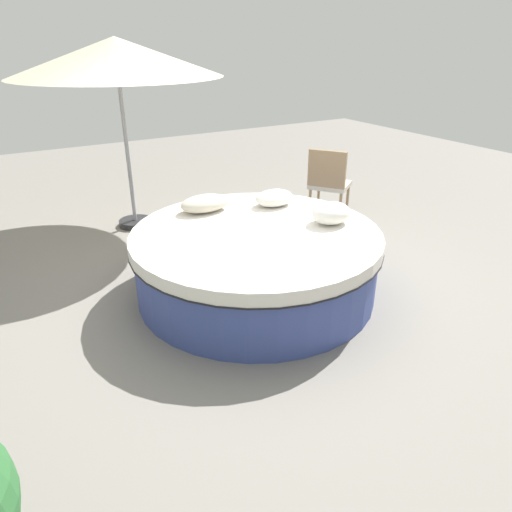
# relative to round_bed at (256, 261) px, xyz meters

# --- Properties ---
(ground_plane) EXTENTS (16.00, 16.00, 0.00)m
(ground_plane) POSITION_rel_round_bed_xyz_m (0.00, 0.00, -0.34)
(ground_plane) COLOR gray
(round_bed) EXTENTS (2.43, 2.43, 0.66)m
(round_bed) POSITION_rel_round_bed_xyz_m (0.00, 0.00, 0.00)
(round_bed) COLOR #38478C
(round_bed) RESTS_ON ground_plane
(throw_pillow_0) EXTENTS (0.41, 0.34, 0.21)m
(throw_pillow_0) POSITION_rel_round_bed_xyz_m (0.75, -0.20, 0.43)
(throw_pillow_0) COLOR white
(throw_pillow_0) RESTS_ON round_bed
(throw_pillow_1) EXTENTS (0.44, 0.32, 0.18)m
(throw_pillow_1) POSITION_rel_round_bed_xyz_m (0.55, 0.54, 0.41)
(throw_pillow_1) COLOR white
(throw_pillow_1) RESTS_ON round_bed
(throw_pillow_2) EXTENTS (0.54, 0.33, 0.18)m
(throw_pillow_2) POSITION_rel_round_bed_xyz_m (-0.18, 0.76, 0.41)
(throw_pillow_2) COLOR beige
(throw_pillow_2) RESTS_ON round_bed
(patio_chair) EXTENTS (0.71, 0.71, 0.98)m
(patio_chair) POSITION_rel_round_bed_xyz_m (1.97, 1.34, 0.22)
(patio_chair) COLOR #997A56
(patio_chair) RESTS_ON ground_plane
(patio_umbrella) EXTENTS (2.53, 2.53, 2.36)m
(patio_umbrella) POSITION_rel_round_bed_xyz_m (-0.49, 2.42, 1.78)
(patio_umbrella) COLOR #262628
(patio_umbrella) RESTS_ON ground_plane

